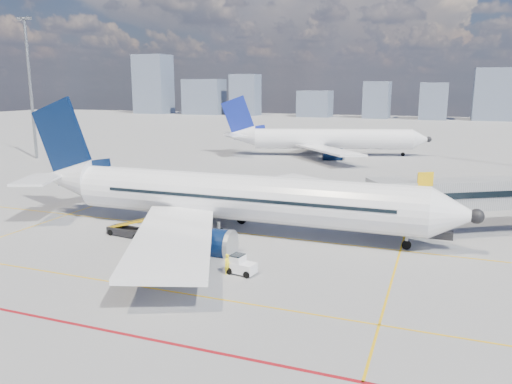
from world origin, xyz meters
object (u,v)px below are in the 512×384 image
Objects in this scene: main_aircraft at (223,197)px; ramp_worker at (228,264)px; baggage_tug at (240,265)px; cargo_dolly at (176,259)px; second_aircraft at (324,139)px; belt_loader at (129,230)px.

main_aircraft reaches higher than ramp_worker.
cargo_dolly is (-4.44, -1.50, 0.42)m from baggage_tug.
ramp_worker is at bearing -100.35° from second_aircraft.
cargo_dolly is at bearing -83.73° from main_aircraft.
belt_loader reaches higher than ramp_worker.
second_aircraft is at bearing 107.58° from baggage_tug.
cargo_dolly is 10.75m from belt_loader.
belt_loader is (-7.17, -4.76, -2.62)m from main_aircraft.
baggage_tug is at bearing 25.23° from cargo_dolly.
cargo_dolly is (1.33, -11.32, -2.12)m from main_aircraft.
main_aircraft reaches higher than belt_loader.
cargo_dolly is at bearing -103.61° from second_aircraft.
cargo_dolly is at bearing 142.17° from ramp_worker.
main_aircraft reaches higher than baggage_tug.
main_aircraft is 9.00m from belt_loader.
main_aircraft is 11.55× the size of cargo_dolly.
second_aircraft is at bearing 93.76° from belt_loader.
main_aircraft is 7.69× the size of belt_loader.
cargo_dolly is at bearing -29.88° from belt_loader.
main_aircraft is 11.59m from cargo_dolly.
ramp_worker reaches higher than baggage_tug.
cargo_dolly is at bearing -151.55° from baggage_tug.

